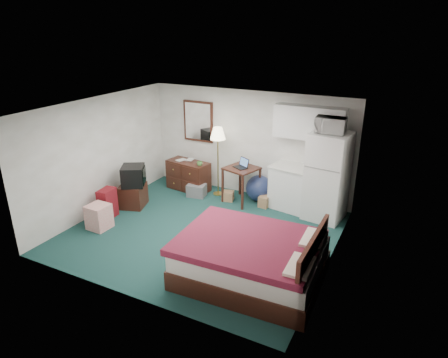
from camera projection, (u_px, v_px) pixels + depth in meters
The scene contains 25 objects.
floor at pixel (202, 232), 7.99m from camera, with size 5.00×4.50×0.01m, color #173A36.
ceiling at pixel (200, 108), 7.08m from camera, with size 5.00×4.50×0.01m, color beige.
walls at pixel (201, 174), 7.53m from camera, with size 5.01×4.51×2.50m.
mirror at pixel (198, 121), 9.80m from camera, with size 0.80×0.06×1.00m, color white, non-canonical shape.
upper_cabinets at pixel (309, 123), 8.39m from camera, with size 1.50×0.35×0.70m, color white, non-canonical shape.
headboard at pixel (312, 265), 5.93m from camera, with size 0.06×1.56×1.00m, color black, non-canonical shape.
dresser at pixel (188, 176), 9.92m from camera, with size 1.07×0.49×0.73m, color black, non-canonical shape.
floor_lamp at pixel (218, 162), 9.46m from camera, with size 0.36×0.36×1.67m, color gold, non-canonical shape.
desk at pixel (241, 185), 9.20m from camera, with size 0.67×0.67×0.85m, color black, non-canonical shape.
exercise_ball at pixel (259, 188), 9.32m from camera, with size 0.61×0.61×0.61m, color navy.
kitchen_counter at pixel (292, 188), 8.89m from camera, with size 0.87×0.66×0.96m, color white, non-canonical shape.
fridge at pixel (327, 177), 8.27m from camera, with size 0.77×0.77×1.87m, color white, non-canonical shape.
bed at pixel (251, 260), 6.41m from camera, with size 2.21×1.73×0.71m, color maroon, non-canonical shape.
tv_stand at pixel (133, 195), 9.04m from camera, with size 0.52×0.57×0.52m, color black, non-canonical shape.
suitcase at pixel (108, 203), 8.49m from camera, with size 0.25×0.40×0.65m, color #60080C, non-canonical shape.
retail_box at pixel (99, 217), 8.06m from camera, with size 0.41×0.41×0.51m, color white, non-canonical shape.
file_bin at pixel (197, 190), 9.60m from camera, with size 0.43×0.32×0.30m, color slate, non-canonical shape.
cardboard_box_a at pixel (228, 196), 9.38m from camera, with size 0.27×0.23×0.23m, color #90774F, non-canonical shape.
cardboard_box_b at pixel (265, 201), 9.05m from camera, with size 0.22×0.26×0.26m, color #90774F, non-canonical shape.
laptop at pixel (240, 163), 9.00m from camera, with size 0.31×0.25×0.21m, color black, non-canonical shape.
crt_tv at pixel (133, 176), 8.84m from camera, with size 0.49×0.53×0.45m, color black, non-canonical shape.
microwave at pixel (331, 123), 7.86m from camera, with size 0.58×0.32×0.39m, color white.
book_a at pixel (179, 155), 9.89m from camera, with size 0.18×0.02×0.24m, color #90774F.
book_b at pixel (187, 155), 9.89m from camera, with size 0.17×0.02×0.23m, color #90774F.
mug at pixel (200, 163), 9.48m from camera, with size 0.13×0.10×0.13m, color #4E853E.
Camera 1 is at (3.58, -6.09, 3.91)m, focal length 32.00 mm.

